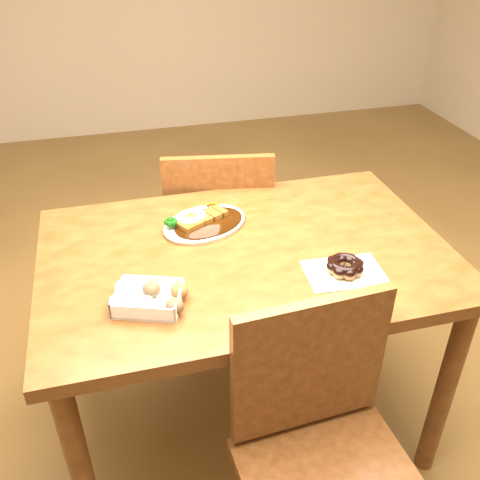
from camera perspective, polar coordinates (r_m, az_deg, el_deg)
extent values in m
plane|color=brown|center=(2.10, 0.52, -18.33)|extent=(6.00, 6.00, 0.00)
cube|color=#4C280F|center=(1.59, 0.65, -1.68)|extent=(1.20, 0.80, 0.04)
cylinder|color=#4C280F|center=(1.59, -16.53, -22.76)|extent=(0.06, 0.06, 0.71)
cylinder|color=#4C280F|center=(1.81, 20.96, -14.87)|extent=(0.06, 0.06, 0.71)
cylinder|color=#4C280F|center=(2.06, -16.79, -7.18)|extent=(0.06, 0.06, 0.71)
cylinder|color=#4C280F|center=(2.24, 11.71, -2.76)|extent=(0.06, 0.06, 0.71)
cube|color=#4C280F|center=(2.25, -2.36, 0.59)|extent=(0.49, 0.49, 0.04)
cylinder|color=#4C280F|center=(2.53, 1.42, -1.49)|extent=(0.04, 0.04, 0.41)
cylinder|color=#4C280F|center=(2.52, -6.29, -1.84)|extent=(0.04, 0.04, 0.41)
cylinder|color=#4C280F|center=(2.26, 2.31, -6.36)|extent=(0.04, 0.04, 0.41)
cylinder|color=#4C280F|center=(2.25, -6.38, -6.77)|extent=(0.04, 0.04, 0.41)
cube|color=#4C280F|center=(1.97, -2.26, 3.54)|extent=(0.40, 0.10, 0.40)
cylinder|color=#4C280F|center=(1.76, 12.04, -22.69)|extent=(0.04, 0.04, 0.41)
cube|color=#4C280F|center=(1.35, 7.45, -13.11)|extent=(0.40, 0.05, 0.40)
ellipsoid|color=white|center=(1.70, -3.77, 1.72)|extent=(0.33, 0.29, 0.01)
ellipsoid|color=black|center=(1.69, -3.35, 1.83)|extent=(0.28, 0.24, 0.01)
cube|color=#6B380C|center=(1.69, -4.02, 2.24)|extent=(0.18, 0.13, 0.02)
ellipsoid|color=white|center=(1.69, -5.24, 2.53)|extent=(0.12, 0.11, 0.01)
ellipsoid|color=#FFB214|center=(1.69, -5.24, 2.56)|extent=(0.03, 0.03, 0.02)
cube|color=white|center=(1.39, -9.72, -6.12)|extent=(0.20, 0.18, 0.04)
ellipsoid|color=pink|center=(1.38, -13.01, -6.50)|extent=(0.05, 0.05, 0.04)
ellipsoid|color=beige|center=(1.36, -10.04, -6.76)|extent=(0.05, 0.05, 0.04)
ellipsoid|color=black|center=(1.35, -6.98, -7.01)|extent=(0.05, 0.05, 0.04)
ellipsoid|color=beige|center=(1.43, -12.34, -5.01)|extent=(0.05, 0.05, 0.04)
ellipsoid|color=black|center=(1.41, -9.45, -5.24)|extent=(0.05, 0.05, 0.04)
ellipsoid|color=brown|center=(1.39, -6.49, -5.46)|extent=(0.05, 0.05, 0.04)
cube|color=silver|center=(1.52, 11.05, -3.40)|extent=(0.23, 0.17, 0.00)
torus|color=olive|center=(1.51, 11.12, -2.82)|extent=(0.11, 0.11, 0.03)
torus|color=black|center=(1.50, 11.16, -2.53)|extent=(0.10, 0.10, 0.02)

